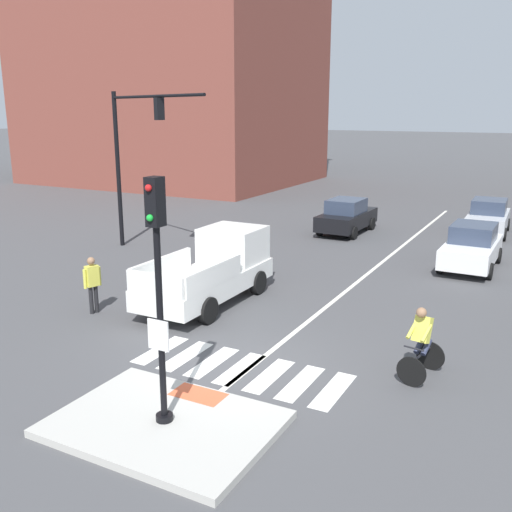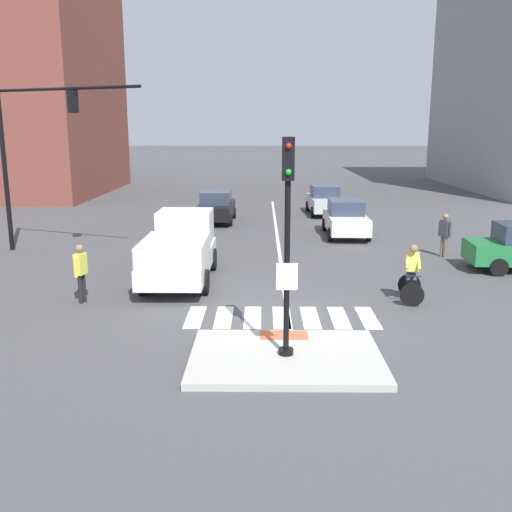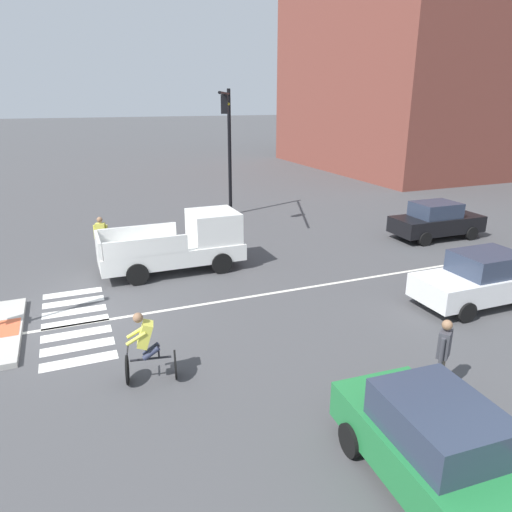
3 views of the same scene
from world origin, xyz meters
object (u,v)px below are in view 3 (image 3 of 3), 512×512
pickup_truck_white_westbound_near (184,244)px  cyclist (147,346)px  car_white_eastbound_far (482,279)px  pedestrian_waiting_far_side (444,350)px  traffic_light_mast (228,134)px  pedestrian_at_curb_left (101,234)px  car_black_westbound_distant (436,220)px  car_green_cross_right (440,452)px

pickup_truck_white_westbound_near → cyclist: pickup_truck_white_westbound_near is taller
car_white_eastbound_far → pedestrian_waiting_far_side: size_ratio=2.47×
traffic_light_mast → pedestrian_at_curb_left: bearing=-60.0°
pickup_truck_white_westbound_near → pedestrian_at_curb_left: bearing=-132.1°
traffic_light_mast → car_white_eastbound_far: bearing=16.4°
pedestrian_at_curb_left → pedestrian_waiting_far_side: bearing=26.4°
pickup_truck_white_westbound_near → car_black_westbound_distant: bearing=88.9°
car_green_cross_right → cyclist: cyclist is taller
pickup_truck_white_westbound_near → pedestrian_at_curb_left: size_ratio=3.06×
pedestrian_at_curb_left → pickup_truck_white_westbound_near: bearing=47.9°
traffic_light_mast → car_black_westbound_distant: (6.46, 7.57, -3.54)m
car_black_westbound_distant → pedestrian_at_curb_left: size_ratio=2.48×
traffic_light_mast → pedestrian_waiting_far_side: traffic_light_mast is taller
car_green_cross_right → car_white_eastbound_far: bearing=129.6°
cyclist → car_white_eastbound_far: bearing=92.3°
cyclist → pedestrian_waiting_far_side: bearing=64.8°
pedestrian_at_curb_left → pedestrian_waiting_far_side: (11.99, 5.94, 0.00)m
car_black_westbound_distant → cyclist: cyclist is taller
car_white_eastbound_far → pedestrian_at_curb_left: size_ratio=2.47×
car_white_eastbound_far → pedestrian_at_curb_left: bearing=-130.7°
cyclist → pedestrian_at_curb_left: 9.28m
car_black_westbound_distant → pedestrian_waiting_far_side: (9.32, -8.19, 0.17)m
cyclist → pedestrian_at_curb_left: size_ratio=1.01×
car_green_cross_right → car_black_westbound_distant: same height
pickup_truck_white_westbound_near → pedestrian_at_curb_left: pickup_truck_white_westbound_near is taller
car_green_cross_right → pedestrian_waiting_far_side: pedestrian_waiting_far_side is taller
car_green_cross_right → pickup_truck_white_westbound_near: (-11.77, -1.14, 0.17)m
car_green_cross_right → car_white_eastbound_far: 8.38m
car_white_eastbound_far → pedestrian_waiting_far_side: (3.12, -4.36, 0.17)m
car_green_cross_right → pedestrian_waiting_far_side: (-2.23, 2.09, 0.17)m
traffic_light_mast → pedestrian_at_curb_left: 8.30m
pickup_truck_white_westbound_near → cyclist: 7.29m
car_white_eastbound_far → pedestrian_at_curb_left: pedestrian_at_curb_left is taller
car_white_eastbound_far → car_green_cross_right: bearing=-50.4°
traffic_light_mast → car_black_westbound_distant: traffic_light_mast is taller
traffic_light_mast → pedestrian_waiting_far_side: size_ratio=3.87×
traffic_light_mast → cyclist: 14.96m
pickup_truck_white_westbound_near → pedestrian_waiting_far_side: size_ratio=3.06×
traffic_light_mast → car_black_westbound_distant: bearing=49.5°
car_black_westbound_distant → cyclist: size_ratio=2.46×
car_green_cross_right → traffic_light_mast: bearing=171.4°
car_green_cross_right → car_black_westbound_distant: (-11.55, 10.29, 0.00)m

